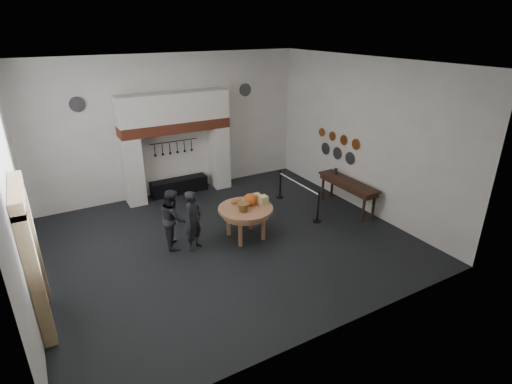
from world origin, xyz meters
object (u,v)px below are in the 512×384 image
barrier_post_far (280,185)px  visitor_far (173,218)px  side_table (348,182)px  barrier_post_near (318,208)px  visitor_near (194,221)px  iron_range (179,186)px  work_table (246,209)px

barrier_post_far → visitor_far: bearing=-162.8°
side_table → barrier_post_near: same height
visitor_far → side_table: bearing=-82.5°
visitor_near → visitor_far: 0.57m
iron_range → side_table: side_table is taller
visitor_near → barrier_post_near: size_ratio=1.76×
work_table → barrier_post_far: size_ratio=1.61×
iron_range → barrier_post_far: bearing=-36.4°
work_table → visitor_far: 1.88m
side_table → barrier_post_far: same height
work_table → barrier_post_near: (2.23, -0.23, -0.39)m
iron_range → barrier_post_far: (2.75, -2.02, 0.20)m
work_table → visitor_near: size_ratio=0.91×
side_table → barrier_post_near: size_ratio=2.44×
work_table → barrier_post_far: bearing=38.4°
visitor_far → barrier_post_far: bearing=-60.6°
iron_range → barrier_post_near: 4.88m
visitor_near → side_table: size_ratio=0.72×
side_table → visitor_near: bearing=179.4°
work_table → side_table: size_ratio=0.66×
work_table → barrier_post_near: barrier_post_near is taller
visitor_near → side_table: 4.98m
iron_range → visitor_near: size_ratio=1.20×
barrier_post_near → iron_range: bearing=124.3°
visitor_near → iron_range: bearing=37.3°
barrier_post_near → barrier_post_far: size_ratio=1.00×
visitor_far → side_table: (5.38, -0.45, 0.09)m
iron_range → barrier_post_far: size_ratio=2.11×
work_table → visitor_far: visitor_far is taller
barrier_post_far → work_table: bearing=-141.6°
visitor_far → work_table: bearing=-94.0°
work_table → visitor_near: visitor_near is taller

